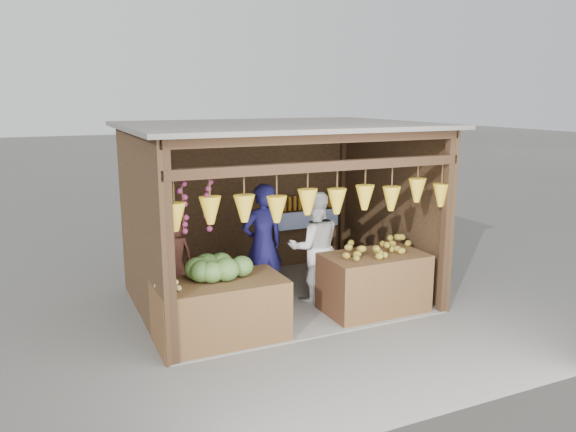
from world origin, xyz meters
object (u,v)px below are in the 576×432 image
object	(u,v)px
counter_left	(221,311)
vendor_seated	(174,255)
counter_right	(374,283)
woman_standing	(314,247)
man_standing	(263,245)

from	to	relation	value
counter_left	vendor_seated	size ratio (longest dim) A/B	1.52
counter_left	counter_right	size ratio (longest dim) A/B	1.12
counter_right	woman_standing	xyz separation A→B (m)	(-0.59, 0.72, 0.41)
counter_left	man_standing	bearing A→B (deg)	45.33
counter_right	man_standing	world-z (taller)	man_standing
counter_right	woman_standing	size ratio (longest dim) A/B	0.86
counter_right	vendor_seated	xyz separation A→B (m)	(-2.59, 1.17, 0.42)
counter_left	woman_standing	xyz separation A→B (m)	(1.71, 0.76, 0.44)
man_standing	vendor_seated	size ratio (longest dim) A/B	1.71
counter_right	vendor_seated	distance (m)	2.87
counter_left	counter_right	distance (m)	2.30
counter_left	vendor_seated	distance (m)	1.33
counter_left	woman_standing	world-z (taller)	woman_standing
woman_standing	man_standing	bearing A→B (deg)	-5.81
counter_left	counter_right	bearing A→B (deg)	1.12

